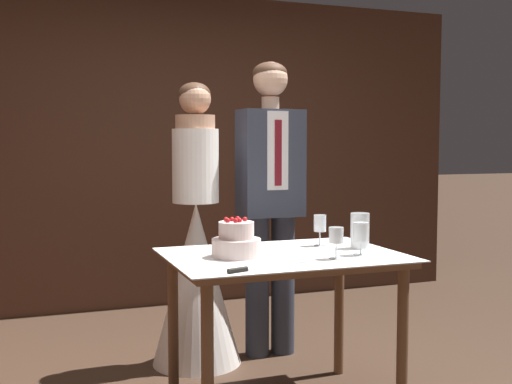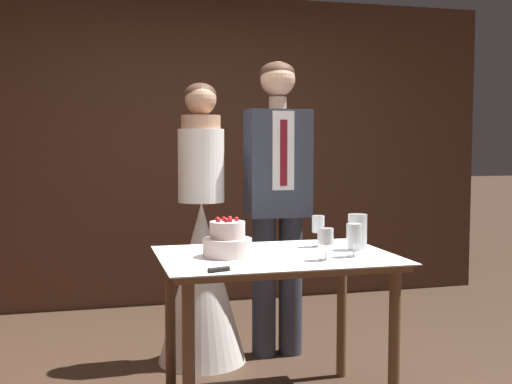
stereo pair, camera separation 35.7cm
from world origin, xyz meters
name	(u,v)px [view 2 (the right image)]	position (x,y,z in m)	size (l,w,h in m)	color
wall_back	(192,151)	(0.00, 2.29, 1.28)	(5.26, 0.12, 2.57)	#472B1E
cake_table	(276,275)	(0.06, -0.02, 0.69)	(1.16, 0.84, 0.79)	brown
tiered_cake	(227,241)	(-0.18, -0.01, 0.86)	(0.24, 0.24, 0.20)	beige
cake_knife	(237,268)	(-0.21, -0.35, 0.80)	(0.44, 0.15, 0.02)	silver
wine_glass_near	(318,226)	(0.35, 0.16, 0.90)	(0.07, 0.07, 0.17)	silver
wine_glass_middle	(354,235)	(0.42, -0.17, 0.90)	(0.08, 0.08, 0.16)	silver
wine_glass_far	(326,237)	(0.25, -0.23, 0.90)	(0.07, 0.07, 0.15)	silver
hurricane_candle	(357,233)	(0.52, 0.01, 0.88)	(0.10, 0.10, 0.19)	silver
bride	(202,262)	(-0.18, 0.77, 0.62)	(0.54, 0.54, 1.71)	white
groom	(277,192)	(0.31, 0.77, 1.04)	(0.39, 0.25, 1.85)	#333847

